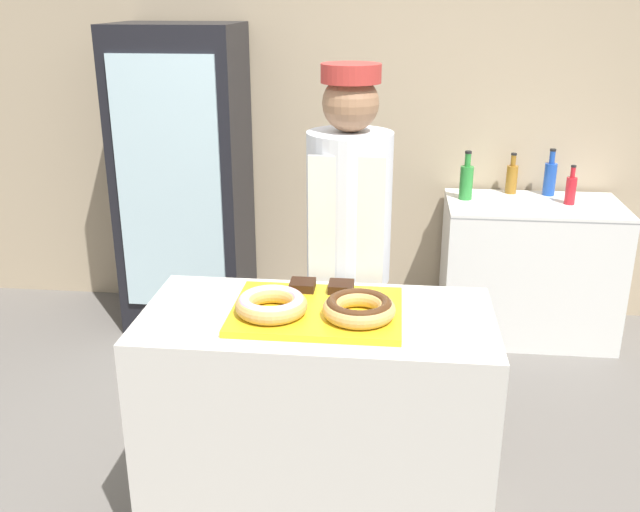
# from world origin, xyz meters

# --- Properties ---
(wall_back) EXTENTS (8.00, 0.06, 2.70)m
(wall_back) POSITION_xyz_m (0.00, 2.13, 1.35)
(wall_back) COLOR tan
(wall_back) RESTS_ON ground_plane
(display_counter) EXTENTS (1.23, 0.61, 0.88)m
(display_counter) POSITION_xyz_m (0.00, 0.00, 0.44)
(display_counter) COLOR beige
(display_counter) RESTS_ON ground_plane
(serving_tray) EXTENTS (0.59, 0.44, 0.02)m
(serving_tray) POSITION_xyz_m (0.00, 0.00, 0.90)
(serving_tray) COLOR yellow
(serving_tray) RESTS_ON display_counter
(donut_light_glaze) EXTENTS (0.25, 0.25, 0.07)m
(donut_light_glaze) POSITION_xyz_m (-0.15, -0.06, 0.94)
(donut_light_glaze) COLOR tan
(donut_light_glaze) RESTS_ON serving_tray
(donut_chocolate_glaze) EXTENTS (0.25, 0.25, 0.07)m
(donut_chocolate_glaze) POSITION_xyz_m (0.15, -0.06, 0.94)
(donut_chocolate_glaze) COLOR tan
(donut_chocolate_glaze) RESTS_ON serving_tray
(brownie_back_left) EXTENTS (0.09, 0.09, 0.03)m
(brownie_back_left) POSITION_xyz_m (-0.07, 0.16, 0.92)
(brownie_back_left) COLOR black
(brownie_back_left) RESTS_ON serving_tray
(brownie_back_right) EXTENTS (0.09, 0.09, 0.03)m
(brownie_back_right) POSITION_xyz_m (0.07, 0.16, 0.92)
(brownie_back_right) COLOR black
(brownie_back_right) RESTS_ON serving_tray
(baker_person) EXTENTS (0.34, 0.34, 1.69)m
(baker_person) POSITION_xyz_m (0.07, 0.52, 0.90)
(baker_person) COLOR #4C4C51
(baker_person) RESTS_ON ground_plane
(beverage_fridge) EXTENTS (0.71, 0.60, 1.79)m
(beverage_fridge) POSITION_xyz_m (-0.99, 1.77, 0.89)
(beverage_fridge) COLOR black
(beverage_fridge) RESTS_ON ground_plane
(chest_freezer) EXTENTS (0.99, 0.57, 0.81)m
(chest_freezer) POSITION_xyz_m (1.06, 1.78, 0.41)
(chest_freezer) COLOR white
(chest_freezer) RESTS_ON ground_plane
(bottle_blue) EXTENTS (0.07, 0.07, 0.28)m
(bottle_blue) POSITION_xyz_m (1.16, 1.97, 0.92)
(bottle_blue) COLOR #1E4CB2
(bottle_blue) RESTS_ON chest_freezer
(bottle_red) EXTENTS (0.06, 0.06, 0.22)m
(bottle_red) POSITION_xyz_m (1.24, 1.78, 0.90)
(bottle_red) COLOR red
(bottle_red) RESTS_ON chest_freezer
(bottle_green) EXTENTS (0.08, 0.08, 0.28)m
(bottle_green) POSITION_xyz_m (0.66, 1.83, 0.92)
(bottle_green) COLOR #2D8C38
(bottle_green) RESTS_ON chest_freezer
(bottle_amber) EXTENTS (0.07, 0.07, 0.24)m
(bottle_amber) POSITION_xyz_m (0.94, 1.99, 0.91)
(bottle_amber) COLOR #99661E
(bottle_amber) RESTS_ON chest_freezer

